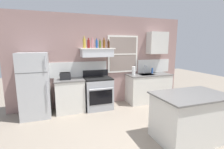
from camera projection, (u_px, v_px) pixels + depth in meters
The scene contains 20 objects.
ground_plane at pixel (134, 140), 3.15m from camera, with size 16.00×16.00×0.00m, color gray.
back_wall at pixel (104, 61), 5.00m from camera, with size 5.40×0.11×2.70m.
refrigerator at pixel (35, 85), 4.11m from camera, with size 0.70×0.72×1.64m.
counter_left_of_stove at pixel (70, 95), 4.51m from camera, with size 0.79×0.63×0.91m.
toaster at pixel (65, 76), 4.37m from camera, with size 0.30×0.20×0.19m.
stove_range at pixel (98, 93), 4.72m from camera, with size 0.76×0.69×1.09m.
range_hood_shelf at pixel (97, 52), 4.61m from camera, with size 0.96×0.52×0.24m.
bottle_champagne_gold_foil at pixel (84, 43), 4.42m from camera, with size 0.08×0.08×0.32m.
bottle_red_label_wine at pixel (88, 44), 4.51m from camera, with size 0.07×0.07×0.28m.
bottle_rose_pink at pixel (93, 44), 4.56m from camera, with size 0.07×0.07×0.30m.
bottle_blue_liqueur at pixel (97, 44), 4.54m from camera, with size 0.07×0.07×0.27m.
bottle_olive_oil_square at pixel (100, 44), 4.65m from camera, with size 0.06×0.06×0.25m.
bottle_amber_wine at pixel (104, 44), 4.68m from camera, with size 0.07×0.07×0.29m.
bottle_brown_stout at pixel (109, 44), 4.65m from camera, with size 0.06×0.06×0.24m.
counter_right_with_sink at pixel (148, 88), 5.30m from camera, with size 1.43×0.63×0.91m.
sink_faucet at pixel (145, 68), 5.25m from camera, with size 0.03×0.17×0.28m.
paper_towel_roll at pixel (134, 71), 5.02m from camera, with size 0.11×0.11×0.27m, color white.
dish_soap_bottle at pixel (152, 71), 5.36m from camera, with size 0.06×0.06×0.18m, color blue.
kitchen_island at pixel (190, 117), 3.13m from camera, with size 1.40×0.90×0.91m.
upper_cabinet_right at pixel (157, 43), 5.29m from camera, with size 0.64×0.32×0.70m.
Camera 1 is at (-1.34, -2.58, 1.81)m, focal length 26.03 mm.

